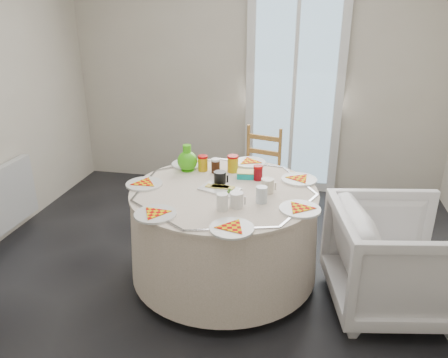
% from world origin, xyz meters
% --- Properties ---
extents(floor, '(4.00, 4.00, 0.00)m').
position_xyz_m(floor, '(0.00, 0.00, 0.00)').
color(floor, black).
rests_on(floor, ground).
extents(wall_back, '(4.00, 0.02, 2.60)m').
position_xyz_m(wall_back, '(0.00, 2.00, 1.30)').
color(wall_back, '#BCB5A3').
rests_on(wall_back, floor).
extents(glass_door, '(1.00, 0.08, 2.10)m').
position_xyz_m(glass_door, '(0.40, 1.95, 1.05)').
color(glass_door, silver).
rests_on(glass_door, floor).
extents(table, '(1.35, 1.35, 0.69)m').
position_xyz_m(table, '(0.03, 0.12, 0.38)').
color(table, '#F2DCCA').
rests_on(table, floor).
extents(wooden_chair, '(0.46, 0.45, 0.85)m').
position_xyz_m(wooden_chair, '(0.13, 1.23, 0.47)').
color(wooden_chair, '#9A5F33').
rests_on(wooden_chair, floor).
extents(armchair, '(0.87, 0.91, 0.81)m').
position_xyz_m(armchair, '(1.20, 0.00, 0.39)').
color(armchair, white).
rests_on(armchair, floor).
extents(place_settings, '(1.46, 1.46, 0.03)m').
position_xyz_m(place_settings, '(0.03, 0.12, 0.77)').
color(place_settings, white).
rests_on(place_settings, table).
extents(jar_cluster, '(0.56, 0.38, 0.15)m').
position_xyz_m(jar_cluster, '(0.00, 0.41, 0.82)').
color(jar_cluster, '#985C15').
rests_on(jar_cluster, table).
extents(butter_tub, '(0.14, 0.11, 0.05)m').
position_xyz_m(butter_tub, '(0.14, 0.37, 0.79)').
color(butter_tub, '#09ADA5').
rests_on(butter_tub, table).
extents(green_pitcher, '(0.20, 0.20, 0.20)m').
position_xyz_m(green_pitcher, '(-0.33, 0.44, 0.87)').
color(green_pitcher, '#42C515').
rests_on(green_pitcher, table).
extents(cheese_platter, '(0.31, 0.26, 0.03)m').
position_xyz_m(cheese_platter, '(-0.00, 0.11, 0.77)').
color(cheese_platter, white).
rests_on(cheese_platter, table).
extents(mugs_glasses, '(0.69, 0.69, 0.12)m').
position_xyz_m(mugs_glasses, '(0.16, 0.09, 0.81)').
color(mugs_glasses, gray).
rests_on(mugs_glasses, table).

